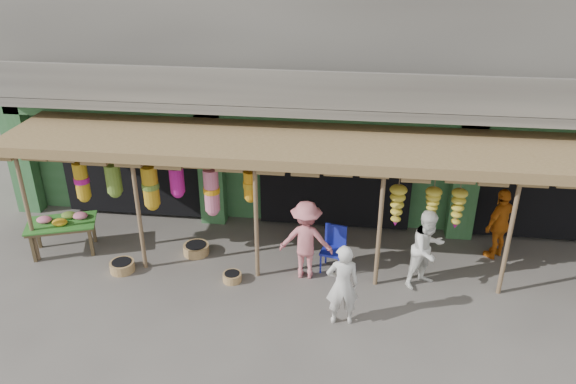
# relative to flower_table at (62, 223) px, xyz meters

# --- Properties ---
(ground) EXTENTS (80.00, 80.00, 0.00)m
(ground) POSITION_rel_flower_table_xyz_m (6.03, -0.23, -0.72)
(ground) COLOR #514C47
(ground) RESTS_ON ground
(building) EXTENTS (16.40, 6.80, 7.00)m
(building) POSITION_rel_flower_table_xyz_m (6.03, 4.64, 2.65)
(building) COLOR gray
(building) RESTS_ON ground
(awning) EXTENTS (14.00, 2.70, 2.79)m
(awning) POSITION_rel_flower_table_xyz_m (5.86, 0.57, 1.86)
(awning) COLOR brown
(awning) RESTS_ON ground
(flower_table) EXTENTS (1.69, 1.32, 0.89)m
(flower_table) POSITION_rel_flower_table_xyz_m (0.00, 0.00, 0.00)
(flower_table) COLOR brown
(flower_table) RESTS_ON ground
(blue_chair) EXTENTS (0.57, 0.58, 1.00)m
(blue_chair) POSITION_rel_flower_table_xyz_m (6.12, 0.08, -0.16)
(blue_chair) COLOR #18229F
(blue_chair) RESTS_ON ground
(basket_left) EXTENTS (0.56, 0.56, 0.22)m
(basket_left) POSITION_rel_flower_table_xyz_m (1.59, -0.63, -0.61)
(basket_left) COLOR brown
(basket_left) RESTS_ON ground
(basket_mid) EXTENTS (0.77, 0.77, 0.23)m
(basket_mid) POSITION_rel_flower_table_xyz_m (2.99, 0.25, -0.61)
(basket_mid) COLOR olive
(basket_mid) RESTS_ON ground
(basket_right) EXTENTS (0.49, 0.49, 0.18)m
(basket_right) POSITION_rel_flower_table_xyz_m (4.03, -0.70, -0.63)
(basket_right) COLOR olive
(basket_right) RESTS_ON ground
(person_front) EXTENTS (0.66, 0.48, 1.68)m
(person_front) POSITION_rel_flower_table_xyz_m (6.36, -1.74, 0.12)
(person_front) COLOR silver
(person_front) RESTS_ON ground
(person_right) EXTENTS (1.06, 1.03, 1.72)m
(person_right) POSITION_rel_flower_table_xyz_m (8.03, -0.31, 0.14)
(person_right) COLOR white
(person_right) RESTS_ON ground
(person_vendor) EXTENTS (0.99, 0.97, 1.68)m
(person_vendor) POSITION_rel_flower_table_xyz_m (9.74, 1.01, 0.12)
(person_vendor) COLOR #C26012
(person_vendor) RESTS_ON ground
(person_shopper) EXTENTS (1.13, 0.66, 1.75)m
(person_shopper) POSITION_rel_flower_table_xyz_m (5.55, -0.29, 0.16)
(person_shopper) COLOR #D16F76
(person_shopper) RESTS_ON ground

